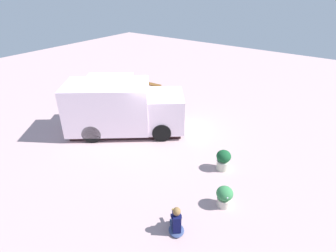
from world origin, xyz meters
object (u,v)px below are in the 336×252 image
at_px(food_truck, 122,109).
at_px(person_customer, 176,222).
at_px(planter_flowering_near, 223,159).
at_px(plaza_bench, 150,85).
at_px(planter_flowering_far, 224,196).

height_order(food_truck, person_customer, food_truck).
bearing_deg(person_customer, planter_flowering_near, -176.62).
xyz_separation_m(food_truck, planter_flowering_near, (-0.03, 5.09, -0.69)).
relative_size(food_truck, planter_flowering_near, 6.68).
distance_m(food_truck, person_customer, 6.32).
bearing_deg(plaza_bench, food_truck, 26.14).
xyz_separation_m(food_truck, person_customer, (3.37, 5.29, -0.76)).
height_order(person_customer, plaza_bench, person_customer).
bearing_deg(person_customer, plaza_bench, -137.05).
bearing_deg(planter_flowering_far, plaza_bench, -128.19).
bearing_deg(plaza_bench, person_customer, 42.95).
xyz_separation_m(food_truck, planter_flowering_far, (1.68, 5.94, -0.74)).
distance_m(planter_flowering_near, planter_flowering_far, 1.91).
distance_m(food_truck, planter_flowering_near, 5.13).
xyz_separation_m(person_customer, planter_flowering_near, (-3.40, -0.20, 0.07)).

